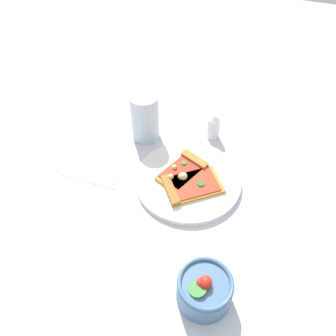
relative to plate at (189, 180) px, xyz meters
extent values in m
plane|color=silver|center=(0.03, 0.00, -0.01)|extent=(2.40, 2.40, 0.00)
cylinder|color=white|center=(0.00, 0.00, 0.00)|extent=(0.26, 0.26, 0.01)
cube|color=gold|center=(-0.01, -0.02, 0.01)|extent=(0.14, 0.11, 0.01)
cube|color=#B77A33|center=(-0.05, 0.00, 0.02)|extent=(0.05, 0.08, 0.02)
cube|color=#B22D19|center=(-0.01, -0.02, 0.02)|extent=(0.12, 0.10, 0.00)
sphere|color=#F2D87F|center=(-0.01, -0.04, 0.02)|extent=(0.01, 0.01, 0.01)
cylinder|color=#388433|center=(-0.03, -0.02, 0.02)|extent=(0.01, 0.01, 0.00)
sphere|color=#EAD172|center=(0.02, -0.04, 0.02)|extent=(0.01, 0.01, 0.01)
sphere|color=#F2D87F|center=(0.01, -0.01, 0.02)|extent=(0.02, 0.02, 0.02)
cube|color=gold|center=(0.02, 0.02, 0.01)|extent=(0.15, 0.16, 0.01)
cube|color=#A36B2D|center=(0.05, -0.03, 0.01)|extent=(0.08, 0.07, 0.01)
cube|color=red|center=(0.02, 0.02, 0.02)|extent=(0.13, 0.14, 0.00)
sphere|color=#EAD172|center=(0.01, -0.02, 0.02)|extent=(0.02, 0.02, 0.02)
cylinder|color=#2D722D|center=(0.02, 0.03, 0.02)|extent=(0.02, 0.02, 0.00)
cylinder|color=#4C7299|center=(0.26, 0.11, 0.02)|extent=(0.10, 0.10, 0.06)
torus|color=#4C7299|center=(0.26, 0.11, 0.05)|extent=(0.10, 0.10, 0.01)
sphere|color=red|center=(0.26, 0.10, 0.06)|extent=(0.02, 0.02, 0.02)
sphere|color=red|center=(0.27, 0.10, 0.06)|extent=(0.02, 0.02, 0.02)
sphere|color=red|center=(0.27, 0.11, 0.06)|extent=(0.02, 0.02, 0.02)
cylinder|color=#388433|center=(0.28, 0.10, 0.06)|extent=(0.04, 0.04, 0.01)
cylinder|color=silver|center=(-0.12, -0.16, 0.06)|extent=(0.07, 0.07, 0.13)
cylinder|color=#592D0F|center=(-0.12, -0.16, 0.04)|extent=(0.07, 0.07, 0.09)
cube|color=white|center=(-0.14, -0.16, 0.07)|extent=(0.03, 0.03, 0.02)
cube|color=white|center=(-0.14, -0.16, 0.07)|extent=(0.02, 0.02, 0.02)
cube|color=white|center=(0.02, -0.23, -0.01)|extent=(0.11, 0.15, 0.00)
cylinder|color=silver|center=(-0.18, 0.02, 0.02)|extent=(0.03, 0.03, 0.06)
cone|color=silver|center=(-0.18, 0.02, 0.06)|extent=(0.03, 0.03, 0.01)
camera|label=1|loc=(0.54, 0.13, 0.66)|focal=37.99mm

